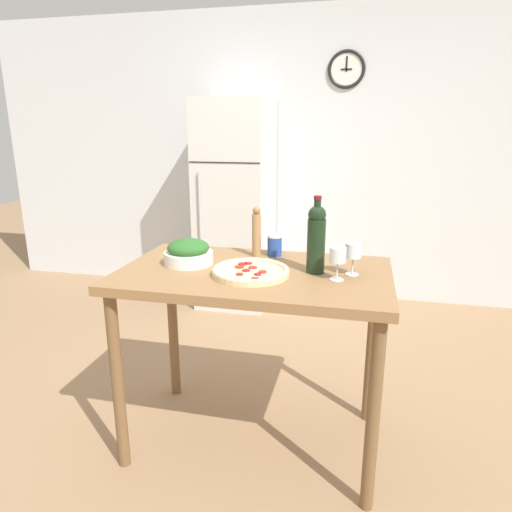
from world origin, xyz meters
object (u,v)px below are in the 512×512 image
pepper_mill (257,233)px  refrigerator (236,205)px  salad_bowl (189,253)px  wine_glass_far (353,252)px  homemade_pizza (251,271)px  wine_bottle (316,237)px  wine_glass_near (338,257)px  salt_canister (275,245)px

pepper_mill → refrigerator: bearing=109.2°
refrigerator → salad_bowl: bearing=-81.2°
refrigerator → salad_bowl: size_ratio=7.56×
wine_glass_far → pepper_mill: (-0.50, 0.21, 0.02)m
refrigerator → wine_glass_far: size_ratio=12.23×
wine_glass_far → homemade_pizza: size_ratio=0.42×
wine_glass_far → salad_bowl: bearing=-179.6°
wine_bottle → salad_bowl: bearing=-179.6°
wine_bottle → pepper_mill: size_ratio=1.37×
refrigerator → homemade_pizza: refrigerator is taller
wine_glass_near → homemade_pizza: bearing=-177.6°
salad_bowl → wine_bottle: bearing=0.4°
wine_glass_near → salt_canister: 0.48m
wine_glass_near → pepper_mill: size_ratio=0.57×
refrigerator → pepper_mill: size_ratio=6.98×
pepper_mill → wine_glass_far: bearing=-22.5°
salad_bowl → homemade_pizza: 0.36m
wine_glass_near → pepper_mill: bearing=145.6°
wine_bottle → pepper_mill: (-0.33, 0.21, -0.04)m
wine_glass_near → salad_bowl: 0.73m
salad_bowl → pepper_mill: bearing=35.6°
wine_glass_far → homemade_pizza: wine_glass_far is taller
wine_glass_far → homemade_pizza: 0.47m
wine_bottle → pepper_mill: 0.39m
salad_bowl → homemade_pizza: size_ratio=0.68×
refrigerator → salad_bowl: (0.29, -1.89, 0.08)m
pepper_mill → salad_bowl: size_ratio=1.08×
wine_bottle → wine_glass_near: wine_bottle is taller
wine_bottle → wine_glass_near: 0.15m
wine_glass_far → salt_canister: wine_glass_far is taller
salt_canister → wine_glass_near: bearing=-43.7°
salad_bowl → homemade_pizza: bearing=-16.5°
wine_glass_far → salad_bowl: (-0.79, -0.01, -0.05)m
wine_glass_near → wine_glass_far: 0.11m
wine_bottle → salad_bowl: (-0.62, -0.00, -0.11)m
pepper_mill → salt_canister: pepper_mill is taller
wine_bottle → homemade_pizza: bearing=-159.4°
wine_bottle → wine_glass_far: bearing=0.4°
homemade_pizza → salt_canister: bearing=83.1°
pepper_mill → salad_bowl: 0.37m
refrigerator → wine_bottle: bearing=-64.2°
wine_glass_far → wine_glass_near: bearing=-125.2°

